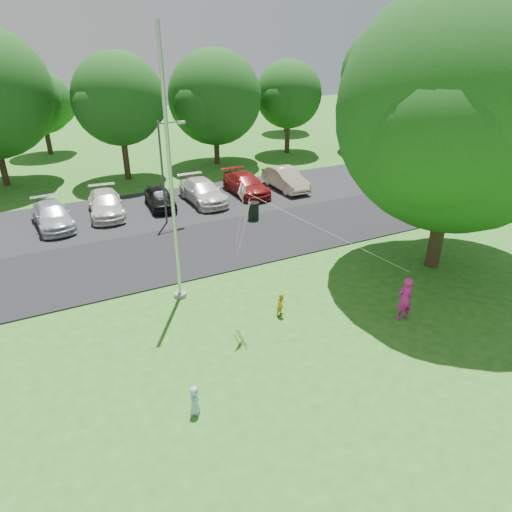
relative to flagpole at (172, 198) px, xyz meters
name	(u,v)px	position (x,y,z in m)	size (l,w,h in m)	color
ground	(322,339)	(3.50, -5.00, -4.17)	(120.00, 120.00, 0.00)	#296C1C
park_road	(222,243)	(3.50, 4.00, -4.14)	(60.00, 6.00, 0.06)	black
parking_strip	(181,205)	(3.50, 10.50, -4.14)	(42.00, 7.00, 0.06)	black
flagpole	(172,198)	(0.00, 0.00, 0.00)	(0.50, 0.50, 10.00)	#B7BABF
street_lamp	(165,164)	(2.08, 8.03, -0.80)	(1.57, 0.39, 5.61)	#3F3F44
trash_can	(253,211)	(6.46, 6.30, -3.64)	(0.65, 0.65, 1.03)	black
big_tree	(459,117)	(11.12, -2.63, 2.47)	(10.31, 9.82, 11.81)	#332316
tree_row	(158,93)	(5.09, 19.23, 1.55)	(64.35, 11.94, 10.88)	#332316
horizon_trees	(157,97)	(7.56, 28.88, 0.14)	(77.46, 7.20, 7.02)	#332316
parked_cars	(183,194)	(3.70, 10.50, -3.44)	(16.62, 5.18, 1.43)	#B2B7BF
woman	(405,299)	(6.84, -5.31, -3.29)	(0.64, 0.42, 1.75)	#E01D98
child_yellow	(282,304)	(2.98, -3.04, -3.71)	(0.45, 0.35, 0.92)	yellow
child_blue	(195,400)	(-1.64, -6.29, -3.71)	(0.44, 0.29, 0.90)	#90C7DD
kite	(246,205)	(1.70, -2.72, 0.33)	(5.50, 2.93, 3.31)	pink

